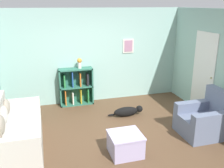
{
  "coord_description": "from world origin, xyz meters",
  "views": [
    {
      "loc": [
        -1.41,
        -4.51,
        2.7
      ],
      "look_at": [
        0.0,
        0.4,
        1.05
      ],
      "focal_mm": 40.0,
      "sensor_mm": 36.0,
      "label": 1
    }
  ],
  "objects_px": {
    "dog": "(127,111)",
    "vase": "(79,63)",
    "couch": "(14,133)",
    "bookshelf": "(76,87)",
    "recliner_chair": "(206,119)",
    "coffee_table": "(125,143)"
  },
  "relations": [
    {
      "from": "couch",
      "to": "dog",
      "type": "relative_size",
      "value": 2.12
    },
    {
      "from": "bookshelf",
      "to": "vase",
      "type": "bearing_deg",
      "value": -11.89
    },
    {
      "from": "bookshelf",
      "to": "recliner_chair",
      "type": "height_order",
      "value": "bookshelf"
    },
    {
      "from": "recliner_chair",
      "to": "dog",
      "type": "height_order",
      "value": "recliner_chair"
    },
    {
      "from": "couch",
      "to": "dog",
      "type": "height_order",
      "value": "couch"
    },
    {
      "from": "recliner_chair",
      "to": "bookshelf",
      "type": "bearing_deg",
      "value": 134.46
    },
    {
      "from": "couch",
      "to": "bookshelf",
      "type": "xyz_separation_m",
      "value": [
        1.48,
        1.94,
        0.17
      ]
    },
    {
      "from": "coffee_table",
      "to": "vase",
      "type": "distance_m",
      "value": 2.89
    },
    {
      "from": "bookshelf",
      "to": "vase",
      "type": "xyz_separation_m",
      "value": [
        0.11,
        -0.02,
        0.68
      ]
    },
    {
      "from": "couch",
      "to": "bookshelf",
      "type": "distance_m",
      "value": 2.45
    },
    {
      "from": "couch",
      "to": "bookshelf",
      "type": "bearing_deg",
      "value": 52.67
    },
    {
      "from": "dog",
      "to": "vase",
      "type": "xyz_separation_m",
      "value": [
        -0.99,
        1.13,
        1.06
      ]
    },
    {
      "from": "vase",
      "to": "recliner_chair",
      "type": "bearing_deg",
      "value": -46.64
    },
    {
      "from": "coffee_table",
      "to": "dog",
      "type": "bearing_deg",
      "value": 69.11
    },
    {
      "from": "recliner_chair",
      "to": "couch",
      "type": "bearing_deg",
      "value": 172.41
    },
    {
      "from": "bookshelf",
      "to": "coffee_table",
      "type": "relative_size",
      "value": 1.72
    },
    {
      "from": "couch",
      "to": "vase",
      "type": "bearing_deg",
      "value": 50.26
    },
    {
      "from": "couch",
      "to": "bookshelf",
      "type": "height_order",
      "value": "bookshelf"
    },
    {
      "from": "recliner_chair",
      "to": "coffee_table",
      "type": "relative_size",
      "value": 1.61
    },
    {
      "from": "dog",
      "to": "vase",
      "type": "distance_m",
      "value": 1.84
    },
    {
      "from": "coffee_table",
      "to": "vase",
      "type": "xyz_separation_m",
      "value": [
        -0.39,
        2.69,
        0.96
      ]
    },
    {
      "from": "recliner_chair",
      "to": "vase",
      "type": "distance_m",
      "value": 3.46
    }
  ]
}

